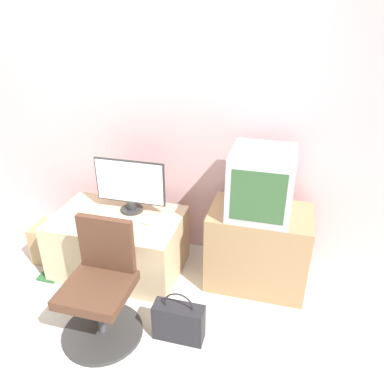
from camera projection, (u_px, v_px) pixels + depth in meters
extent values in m
plane|color=beige|center=(91.00, 337.00, 2.65)|extent=(12.00, 12.00, 0.00)
cube|color=beige|center=(148.00, 110.00, 3.21)|extent=(4.40, 0.05, 2.60)
cube|color=#CCB289|center=(119.00, 243.00, 3.24)|extent=(1.07, 0.70, 0.52)
cube|color=#A37F56|center=(258.00, 247.00, 3.05)|extent=(0.79, 0.52, 0.67)
cylinder|color=#2D2D2D|center=(132.00, 209.00, 3.22)|extent=(0.19, 0.19, 0.02)
cylinder|color=#2D2D2D|center=(131.00, 205.00, 3.20)|extent=(0.08, 0.08, 0.07)
cube|color=#2D2D2D|center=(130.00, 182.00, 3.11)|extent=(0.61, 0.01, 0.38)
cube|color=silver|center=(130.00, 182.00, 3.10)|extent=(0.58, 0.02, 0.36)
cube|color=white|center=(119.00, 220.00, 3.07)|extent=(0.35, 0.11, 0.01)
ellipsoid|color=silver|center=(146.00, 223.00, 3.02)|extent=(0.07, 0.04, 0.03)
cube|color=#B7B7BC|center=(261.00, 183.00, 2.79)|extent=(0.46, 0.51, 0.50)
cube|color=#335B33|center=(258.00, 198.00, 2.57)|extent=(0.38, 0.01, 0.39)
cylinder|color=#333333|center=(103.00, 332.00, 2.68)|extent=(0.57, 0.57, 0.03)
cylinder|color=#4C4C51|center=(100.00, 313.00, 2.59)|extent=(0.05, 0.05, 0.34)
cube|color=#513323|center=(97.00, 290.00, 2.50)|extent=(0.44, 0.44, 0.07)
cube|color=#513323|center=(106.00, 244.00, 2.56)|extent=(0.40, 0.05, 0.41)
cube|color=#A3845B|center=(48.00, 242.00, 3.41)|extent=(0.20, 0.28, 0.35)
cube|color=#232328|center=(179.00, 322.00, 2.59)|extent=(0.35, 0.13, 0.28)
torus|color=#232328|center=(178.00, 305.00, 2.52)|extent=(0.21, 0.01, 0.21)
cube|color=#2D6638|center=(49.00, 277.00, 3.22)|extent=(0.17, 0.12, 0.02)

